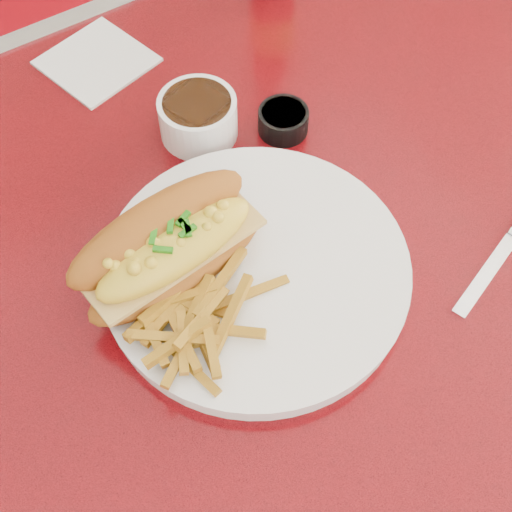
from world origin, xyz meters
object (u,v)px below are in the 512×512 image
fork (277,199)px  sauce_cup_right (283,120)px  gravy_ramekin (198,116)px  diner_table (228,307)px  mac_hoagie (170,246)px  booth_bench_far (33,100)px  knife (509,242)px  dinner_plate (256,271)px

fork → sauce_cup_right: bearing=-29.1°
gravy_ramekin → sauce_cup_right: bearing=-30.3°
diner_table → fork: size_ratio=9.48×
mac_hoagie → sauce_cup_right: (0.20, 0.11, -0.04)m
mac_hoagie → fork: (0.13, 0.01, -0.04)m
gravy_ramekin → diner_table: bearing=-110.8°
booth_bench_far → knife: bearing=-76.1°
fork → dinner_plate: bearing=140.0°
fork → gravy_ramekin: (-0.01, 0.14, 0.01)m
mac_hoagie → sauce_cup_right: mac_hoagie is taller
booth_bench_far → knife: 1.12m
sauce_cup_right → knife: size_ratio=0.40×
booth_bench_far → mac_hoagie: bearing=-94.8°
diner_table → knife: (0.24, -0.17, 0.16)m
booth_bench_far → fork: size_ratio=9.25×
mac_hoagie → gravy_ramekin: 0.20m
gravy_ramekin → sauce_cup_right: gravy_ramekin is taller
diner_table → sauce_cup_right: bearing=32.6°
diner_table → fork: fork is taller
diner_table → dinner_plate: (-0.00, -0.06, 0.17)m
mac_hoagie → diner_table: bearing=11.1°
booth_bench_far → dinner_plate: 1.01m
fork → knife: bearing=-124.5°
mac_hoagie → sauce_cup_right: bearing=21.8°
diner_table → booth_bench_far: bearing=90.0°
dinner_plate → mac_hoagie: bearing=147.6°
dinner_plate → gravy_ramekin: bearing=75.4°
booth_bench_far → knife: booth_bench_far is taller
fork → knife: size_ratio=0.73×
diner_table → dinner_plate: dinner_plate is taller
dinner_plate → sauce_cup_right: (0.14, 0.15, 0.00)m
mac_hoagie → knife: bearing=-32.0°
knife → mac_hoagie: bearing=134.9°
dinner_plate → fork: size_ratio=2.58×
fork → mac_hoagie: bearing=104.1°
dinner_plate → knife: dinner_plate is taller
gravy_ramekin → knife: bearing=-58.2°
booth_bench_far → gravy_ramekin: 0.85m
gravy_ramekin → sauce_cup_right: size_ratio=1.37×
gravy_ramekin → knife: 0.36m
fork → sauce_cup_right: (0.07, 0.09, -0.01)m
diner_table → gravy_ramekin: 0.24m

